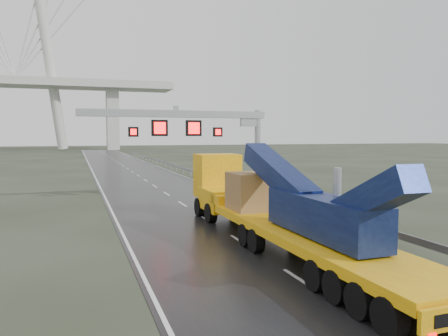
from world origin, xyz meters
name	(u,v)px	position (x,y,z in m)	size (l,w,h in m)	color
ground	(276,265)	(0.00, 0.00, 0.00)	(400.00, 400.00, 0.00)	#272D20
road	(138,176)	(0.00, 40.00, 0.01)	(11.00, 200.00, 0.02)	black
guardrail	(207,176)	(6.10, 30.00, 0.70)	(0.20, 140.00, 1.40)	gray
sign_gantry	(202,129)	(2.10, 17.99, 5.61)	(14.90, 1.20, 7.42)	silver
heavy_haul_truck	(264,203)	(1.26, 4.03, 1.84)	(3.18, 20.31, 4.76)	yellow
exit_sign_pair	(286,179)	(9.00, 16.93, 1.49)	(1.24, 0.07, 2.13)	#919499
striped_barrier	(266,189)	(8.00, 18.60, 0.51)	(0.60, 0.32, 1.02)	red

